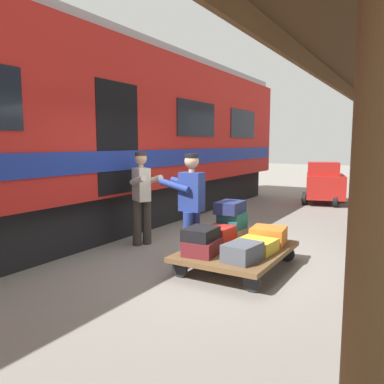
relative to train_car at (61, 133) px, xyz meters
name	(u,v)px	position (x,y,z in m)	size (l,w,h in m)	color
ground_plane	(220,261)	(-3.56, 0.00, -2.06)	(60.00, 60.00, 0.00)	gray
train_car	(61,133)	(0.00, 0.00, 0.00)	(3.02, 16.20, 4.00)	#B21E19
luggage_cart	(237,252)	(-3.95, 0.22, -1.80)	(1.35, 1.86, 0.31)	brown
suitcase_red_plastic	(219,236)	(-3.64, 0.22, -1.60)	(0.37, 0.46, 0.30)	#AD231E
suitcase_slate_roller	(242,252)	(-4.25, 0.73, -1.64)	(0.39, 0.51, 0.24)	#4C515B
suitcase_gray_aluminum	(233,233)	(-3.64, -0.29, -1.66)	(0.38, 0.52, 0.18)	#9EA0A5
suitcase_yellow_case	(256,245)	(-4.25, 0.22, -1.66)	(0.52, 0.47, 0.18)	gold
suitcase_maroon_trunk	(203,247)	(-3.64, 0.73, -1.65)	(0.43, 0.54, 0.21)	maroon
suitcase_orange_carryall	(268,236)	(-4.25, -0.29, -1.62)	(0.50, 0.50, 0.26)	#CC6B23
suitcase_teal_softside	(232,221)	(-3.65, -0.25, -1.44)	(0.38, 0.37, 0.26)	#1E666B
suitcase_black_hardshell	(201,234)	(-3.61, 0.73, -1.46)	(0.39, 0.50, 0.17)	black
suitcase_navy_fabric	(230,207)	(-3.62, -0.23, -1.22)	(0.37, 0.53, 0.19)	navy
porter_in_overalls	(190,204)	(-3.19, 0.30, -1.14)	(0.67, 0.42, 1.70)	navy
porter_by_door	(142,195)	(-1.89, -0.16, -1.14)	(0.74, 0.62, 1.70)	#332D28
baggage_tug	(325,184)	(-3.72, -6.94, -1.43)	(1.48, 1.92, 1.30)	#B21E19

